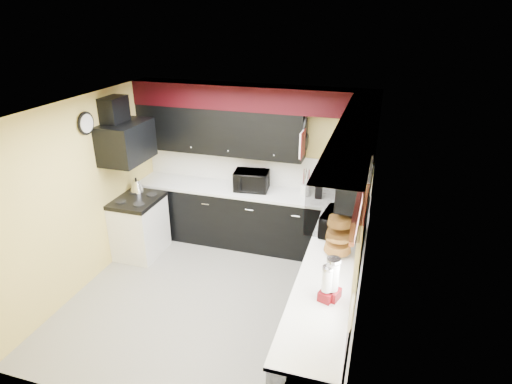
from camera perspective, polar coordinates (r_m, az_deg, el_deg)
ground at (r=5.79m, az=-5.58°, el=-13.97°), size 3.60×3.60×0.00m
wall_back at (r=6.69m, az=-0.18°, el=3.72°), size 3.60×0.06×2.50m
wall_right at (r=4.79m, az=14.28°, el=-5.54°), size 0.06×3.60×2.50m
wall_left at (r=6.02m, az=-22.12°, el=-0.41°), size 0.06×3.60×2.50m
ceiling at (r=4.72m, az=-6.77°, el=10.92°), size 3.60×3.60×0.06m
cab_back at (r=6.75m, az=-0.93°, el=-3.52°), size 3.60×0.60×0.90m
cab_right at (r=4.99m, az=9.56°, el=-14.82°), size 0.60×3.00×0.90m
counter_back at (r=6.55m, az=-0.95°, el=0.15°), size 3.62×0.64×0.04m
counter_right at (r=4.71m, az=9.95°, el=-10.32°), size 0.64×3.02×0.04m
splash_back at (r=6.70m, az=-0.21°, el=3.21°), size 3.60×0.02×0.50m
splash_right at (r=4.82m, az=14.09°, el=-6.15°), size 0.02×3.60×0.50m
upper_back at (r=6.53m, az=-4.89°, el=8.19°), size 2.60×0.35×0.70m
upper_right at (r=5.40m, az=13.64°, el=4.31°), size 0.35×1.80×0.70m
soffit_back at (r=6.24m, az=-0.70°, el=12.51°), size 3.60×0.36×0.35m
soffit_right at (r=4.21m, az=13.12°, el=6.49°), size 0.36×3.24×0.35m
stove at (r=6.74m, az=-15.21°, el=-4.63°), size 0.60×0.75×0.86m
cooktop at (r=6.54m, az=-15.63°, el=-1.07°), size 0.62×0.77×0.06m
hood at (r=6.27m, az=-16.90°, el=6.41°), size 0.50×0.78×0.55m
hood_duct at (r=6.24m, az=-18.37°, el=10.16°), size 0.24×0.40×0.40m
window at (r=3.86m, az=13.61°, el=-7.88°), size 0.03×0.86×0.96m
valance at (r=3.67m, az=13.34°, el=-2.42°), size 0.04×0.88×0.20m
pan_top at (r=6.05m, az=6.63°, el=8.85°), size 0.03×0.22×0.40m
pan_mid at (r=6.00m, az=6.28°, el=6.24°), size 0.03×0.28×0.46m
pan_low at (r=6.25m, az=6.73°, el=6.65°), size 0.03×0.24×0.42m
cut_board at (r=5.87m, az=6.17°, el=6.37°), size 0.03×0.26×0.35m
baskets at (r=4.88m, az=10.95°, el=-5.58°), size 0.27×0.27×0.50m
clock at (r=5.91m, az=-21.74°, el=8.50°), size 0.03×0.30×0.30m
deco_plate at (r=4.07m, az=14.92°, el=4.58°), size 0.03×0.24×0.24m
toaster_oven at (r=6.49m, az=-0.63°, el=1.52°), size 0.55×0.48×0.29m
microwave at (r=5.34m, az=10.80°, el=-4.07°), size 0.41×0.55×0.28m
utensil_crock at (r=6.36m, az=6.65°, el=0.33°), size 0.18×0.18×0.18m
knife_block at (r=6.27m, az=8.35°, el=0.11°), size 0.12×0.16×0.22m
kettle at (r=6.74m, az=-15.64°, el=0.76°), size 0.22×0.22×0.18m
dispenser_a at (r=4.16m, az=9.42°, el=-12.21°), size 0.16×0.16×0.34m
dispenser_b at (r=4.17m, az=10.14°, el=-11.41°), size 0.19×0.19×0.42m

